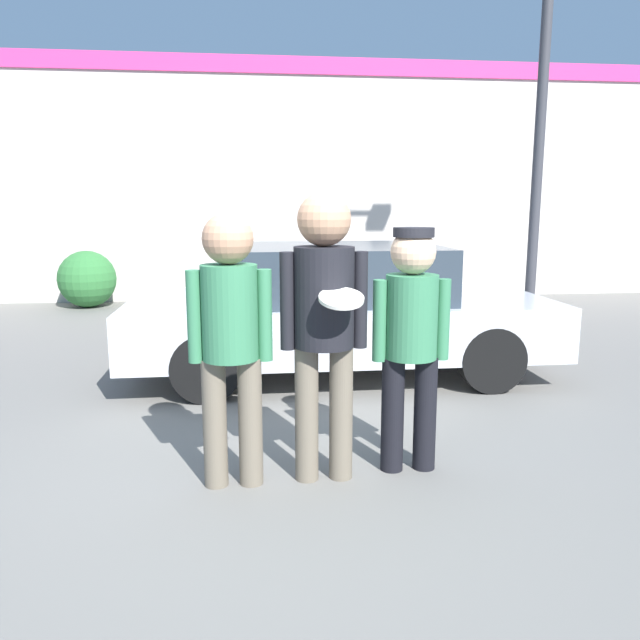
{
  "coord_description": "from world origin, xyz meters",
  "views": [
    {
      "loc": [
        -0.17,
        -3.89,
        1.75
      ],
      "look_at": [
        0.29,
        0.09,
        1.0
      ],
      "focal_mm": 35.0,
      "sensor_mm": 36.0,
      "label": 1
    }
  ],
  "objects_px": {
    "person_left": "(230,328)",
    "person_right": "(411,329)",
    "shrub": "(87,279)",
    "person_middle_with_frisbee": "(324,309)",
    "parked_car_near": "(337,309)",
    "street_lamp": "(563,10)"
  },
  "relations": [
    {
      "from": "person_middle_with_frisbee",
      "to": "shrub",
      "type": "relative_size",
      "value": 1.88
    },
    {
      "from": "person_left",
      "to": "person_right",
      "type": "bearing_deg",
      "value": 5.16
    },
    {
      "from": "person_middle_with_frisbee",
      "to": "person_left",
      "type": "bearing_deg",
      "value": -177.91
    },
    {
      "from": "street_lamp",
      "to": "shrub",
      "type": "bearing_deg",
      "value": 147.31
    },
    {
      "from": "person_right",
      "to": "street_lamp",
      "type": "distance_m",
      "value": 4.94
    },
    {
      "from": "person_middle_with_frisbee",
      "to": "street_lamp",
      "type": "bearing_deg",
      "value": 46.8
    },
    {
      "from": "person_right",
      "to": "shrub",
      "type": "xyz_separation_m",
      "value": [
        -3.79,
        7.17,
        -0.47
      ]
    },
    {
      "from": "person_left",
      "to": "street_lamp",
      "type": "height_order",
      "value": "street_lamp"
    },
    {
      "from": "parked_car_near",
      "to": "shrub",
      "type": "relative_size",
      "value": 4.4
    },
    {
      "from": "person_right",
      "to": "shrub",
      "type": "distance_m",
      "value": 8.12
    },
    {
      "from": "person_middle_with_frisbee",
      "to": "person_right",
      "type": "relative_size",
      "value": 1.14
    },
    {
      "from": "person_middle_with_frisbee",
      "to": "person_right",
      "type": "xyz_separation_m",
      "value": [
        0.58,
        0.08,
        -0.15
      ]
    },
    {
      "from": "parked_car_near",
      "to": "shrub",
      "type": "distance_m",
      "value": 5.94
    },
    {
      "from": "person_middle_with_frisbee",
      "to": "street_lamp",
      "type": "height_order",
      "value": "street_lamp"
    },
    {
      "from": "person_right",
      "to": "shrub",
      "type": "bearing_deg",
      "value": 117.85
    },
    {
      "from": "person_middle_with_frisbee",
      "to": "shrub",
      "type": "xyz_separation_m",
      "value": [
        -3.21,
        7.25,
        -0.62
      ]
    },
    {
      "from": "person_left",
      "to": "person_middle_with_frisbee",
      "type": "height_order",
      "value": "person_middle_with_frisbee"
    },
    {
      "from": "person_left",
      "to": "shrub",
      "type": "xyz_separation_m",
      "value": [
        -2.64,
        7.27,
        -0.53
      ]
    },
    {
      "from": "parked_car_near",
      "to": "person_middle_with_frisbee",
      "type": "bearing_deg",
      "value": -99.79
    },
    {
      "from": "person_left",
      "to": "person_right",
      "type": "distance_m",
      "value": 1.16
    },
    {
      "from": "person_left",
      "to": "shrub",
      "type": "distance_m",
      "value": 7.75
    },
    {
      "from": "person_right",
      "to": "street_lamp",
      "type": "bearing_deg",
      "value": 52.0
    }
  ]
}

